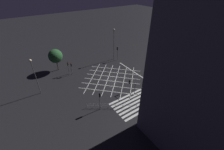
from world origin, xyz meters
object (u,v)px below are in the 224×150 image
object	(u,v)px
traffic_light_median_south	(131,84)
street_lamp_far	(114,38)
traffic_light_nw_main	(71,66)
traffic_light_sw_main	(100,98)
street_tree_near	(184,72)
traffic_light_se_main	(159,72)
traffic_light_nw_cross	(68,66)
traffic_light_ne_main	(117,51)
street_lamp_east	(169,94)
street_tree_far	(55,56)
street_lamp_west	(33,70)

from	to	relation	value
traffic_light_median_south	street_lamp_far	distance (m)	18.67
traffic_light_nw_main	traffic_light_sw_main	distance (m)	15.98
traffic_light_median_south	traffic_light_nw_main	distance (m)	17.54
traffic_light_nw_main	street_tree_near	world-z (taller)	street_tree_near
traffic_light_median_south	traffic_light_nw_main	xyz separation A→B (m)	(-8.31, 15.45, 0.13)
traffic_light_se_main	traffic_light_nw_cross	world-z (taller)	traffic_light_se_main
street_lamp_far	traffic_light_se_main	bearing A→B (deg)	-84.70
traffic_light_ne_main	traffic_light_sw_main	xyz separation A→B (m)	(-16.04, -16.14, -0.15)
traffic_light_se_main	street_lamp_far	xyz separation A→B (m)	(-1.61, 17.38, 4.26)
street_tree_near	traffic_light_nw_cross	bearing A→B (deg)	135.92
traffic_light_nw_cross	street_lamp_east	bearing A→B (deg)	21.52
street_lamp_east	street_tree_far	xyz separation A→B (m)	(-11.68, 29.09, -0.88)
traffic_light_median_south	traffic_light_ne_main	bearing A→B (deg)	-25.25
traffic_light_nw_main	street_lamp_west	distance (m)	10.66
traffic_light_nw_cross	traffic_light_sw_main	distance (m)	16.58
traffic_light_sw_main	street_lamp_far	bearing A→B (deg)	48.16
traffic_light_se_main	street_lamp_east	distance (m)	11.30
traffic_light_nw_cross	street_lamp_far	xyz separation A→B (m)	(15.70, 0.63, 4.68)
traffic_light_ne_main	traffic_light_nw_main	size ratio (longest dim) A/B	1.27
traffic_light_se_main	street_tree_far	bearing A→B (deg)	-47.50
street_lamp_west	street_tree_near	bearing A→B (deg)	-28.79
street_lamp_east	street_lamp_far	distance (m)	26.32
street_tree_near	traffic_light_sw_main	bearing A→B (deg)	168.90
traffic_light_median_south	traffic_light_se_main	world-z (taller)	traffic_light_se_main
traffic_light_se_main	street_lamp_east	bearing A→B (deg)	47.65
traffic_light_se_main	traffic_light_nw_cross	distance (m)	24.09
traffic_light_nw_main	street_lamp_east	xyz separation A→B (m)	(9.19, -24.34, 2.78)
traffic_light_se_main	street_tree_near	distance (m)	5.71
traffic_light_ne_main	street_lamp_east	xyz separation A→B (m)	(-6.49, -24.52, 2.13)
street_lamp_east	traffic_light_nw_main	bearing A→B (deg)	110.69
traffic_light_nw_main	street_lamp_west	bearing A→B (deg)	-158.78
traffic_light_nw_cross	street_lamp_west	xyz separation A→B (m)	(-8.64, -4.21, 3.63)
street_tree_near	traffic_light_se_main	bearing A→B (deg)	135.85
traffic_light_ne_main	street_tree_far	xyz separation A→B (m)	(-18.17, 4.58, 1.24)
traffic_light_nw_cross	street_tree_far	distance (m)	4.86
street_lamp_far	street_tree_near	world-z (taller)	street_lamp_far
traffic_light_median_south	traffic_light_nw_cross	xyz separation A→B (m)	(-8.96, 16.06, 0.29)
street_lamp_far	street_tree_far	distance (m)	18.13
traffic_light_nw_cross	street_tree_near	world-z (taller)	street_tree_near
street_lamp_east	street_tree_far	distance (m)	31.36
traffic_light_nw_cross	street_lamp_east	size ratio (longest dim) A/B	0.49
traffic_light_nw_cross	street_lamp_east	distance (m)	26.95
street_lamp_west	street_lamp_far	size ratio (longest dim) A/B	0.88
traffic_light_se_main	street_lamp_far	world-z (taller)	street_lamp_far
traffic_light_se_main	street_lamp_west	size ratio (longest dim) A/B	0.49
street_tree_near	street_tree_far	distance (m)	34.03
traffic_light_sw_main	street_tree_far	xyz separation A→B (m)	(-2.13, 20.72, 1.40)
traffic_light_nw_main	traffic_light_nw_cross	xyz separation A→B (m)	(-0.65, 0.61, 0.16)
traffic_light_sw_main	street_lamp_far	size ratio (longest dim) A/B	0.42
traffic_light_nw_main	traffic_light_se_main	size ratio (longest dim) A/B	0.81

